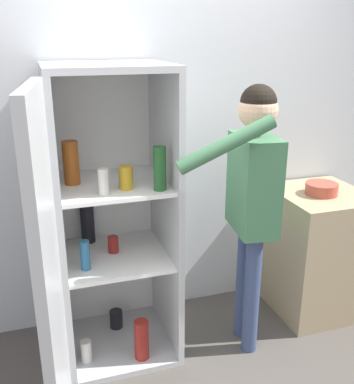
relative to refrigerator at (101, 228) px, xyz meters
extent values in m
cube|color=silver|center=(0.33, 0.47, 0.41)|extent=(7.00, 0.06, 2.55)
cube|color=#B7BABC|center=(0.09, 0.10, -0.85)|extent=(0.67, 0.66, 0.04)
cube|color=#B7BABC|center=(0.09, 0.10, 0.87)|extent=(0.67, 0.66, 0.04)
cube|color=white|center=(0.09, 0.41, 0.01)|extent=(0.67, 0.03, 1.68)
cube|color=#B7BABC|center=(-0.23, 0.10, 0.01)|extent=(0.03, 0.66, 1.68)
cube|color=#B7BABC|center=(0.41, 0.10, 0.01)|extent=(0.04, 0.66, 1.68)
cube|color=white|center=(0.09, 0.10, -0.24)|extent=(0.60, 0.59, 0.02)
cube|color=white|center=(0.09, 0.10, 0.22)|extent=(0.60, 0.59, 0.02)
cube|color=#B7BABC|center=(-0.30, -0.56, 0.01)|extent=(0.12, 0.67, 1.68)
cylinder|color=maroon|center=(0.19, -0.12, -0.71)|extent=(0.09, 0.09, 0.25)
cylinder|color=beige|center=(0.02, -0.10, 0.30)|extent=(0.06, 0.06, 0.14)
cylinder|color=#1E5123|center=(0.32, -0.12, 0.35)|extent=(0.07, 0.07, 0.24)
cylinder|color=black|center=(-0.04, 0.32, -0.11)|extent=(0.09, 0.09, 0.24)
cylinder|color=teal|center=(-0.10, -0.04, -0.14)|extent=(0.06, 0.06, 0.17)
cylinder|color=#B78C1E|center=(0.15, -0.05, 0.30)|extent=(0.08, 0.08, 0.13)
cylinder|color=#9E4C19|center=(-0.13, 0.13, 0.35)|extent=(0.09, 0.09, 0.25)
cylinder|color=beige|center=(-0.14, -0.05, -0.76)|extent=(0.07, 0.07, 0.14)
cylinder|color=black|center=(0.09, 0.22, -0.77)|extent=(0.09, 0.09, 0.12)
cylinder|color=maroon|center=(0.08, 0.13, -0.18)|extent=(0.06, 0.06, 0.10)
cylinder|color=#384770|center=(0.86, -0.21, -0.47)|extent=(0.10, 0.10, 0.80)
cylinder|color=#384770|center=(0.88, -0.06, -0.47)|extent=(0.10, 0.10, 0.80)
cube|color=#3F724C|center=(0.87, -0.13, 0.21)|extent=(0.26, 0.40, 0.57)
sphere|color=#DBAD89|center=(0.87, -0.13, 0.64)|extent=(0.22, 0.22, 0.22)
sphere|color=black|center=(0.87, -0.13, 0.68)|extent=(0.20, 0.20, 0.20)
cylinder|color=#3F724C|center=(0.61, -0.31, 0.50)|extent=(0.52, 0.14, 0.29)
cylinder|color=#3F724C|center=(0.90, 0.08, 0.18)|extent=(0.08, 0.08, 0.53)
cube|color=tan|center=(1.52, 0.11, -0.43)|extent=(0.59, 0.63, 0.88)
cylinder|color=#B24738|center=(1.50, 0.08, 0.05)|extent=(0.21, 0.21, 0.08)
camera|label=1|loc=(-0.29, -2.34, 1.02)|focal=42.00mm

